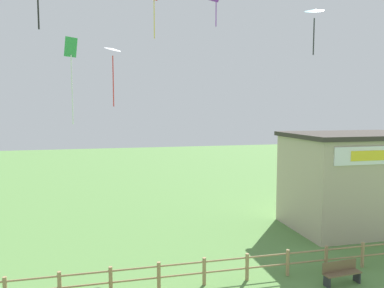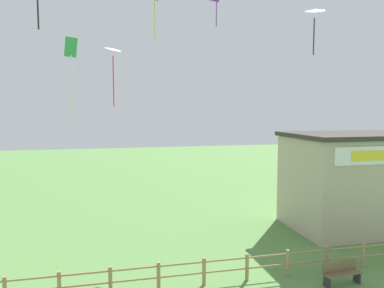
{
  "view_description": "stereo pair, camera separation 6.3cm",
  "coord_description": "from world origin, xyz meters",
  "px_view_note": "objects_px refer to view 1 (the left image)",
  "views": [
    {
      "loc": [
        -3.67,
        -5.74,
        6.71
      ],
      "look_at": [
        0.0,
        9.53,
        5.25
      ],
      "focal_mm": 35.0,
      "sensor_mm": 36.0,
      "label": 1
    },
    {
      "loc": [
        -3.61,
        -5.76,
        6.71
      ],
      "look_at": [
        0.0,
        9.53,
        5.25
      ],
      "focal_mm": 35.0,
      "sensor_mm": 36.0,
      "label": 2
    }
  ],
  "objects_px": {
    "park_bench_by_building": "(341,272)",
    "kite_white_delta": "(113,54)",
    "seaside_building": "(354,180)",
    "kite_cyan_delta": "(314,13)",
    "kite_green_diamond": "(71,66)"
  },
  "relations": [
    {
      "from": "park_bench_by_building",
      "to": "kite_green_diamond",
      "type": "relative_size",
      "value": 0.45
    },
    {
      "from": "park_bench_by_building",
      "to": "kite_green_diamond",
      "type": "distance_m",
      "value": 13.35
    },
    {
      "from": "seaside_building",
      "to": "park_bench_by_building",
      "type": "xyz_separation_m",
      "value": [
        -4.97,
        -6.01,
        -2.24
      ]
    },
    {
      "from": "park_bench_by_building",
      "to": "kite_white_delta",
      "type": "bearing_deg",
      "value": 146.71
    },
    {
      "from": "park_bench_by_building",
      "to": "kite_white_delta",
      "type": "relative_size",
      "value": 0.57
    },
    {
      "from": "park_bench_by_building",
      "to": "kite_green_diamond",
      "type": "bearing_deg",
      "value": 158.66
    },
    {
      "from": "park_bench_by_building",
      "to": "kite_cyan_delta",
      "type": "relative_size",
      "value": 0.85
    },
    {
      "from": "park_bench_by_building",
      "to": "seaside_building",
      "type": "bearing_deg",
      "value": 50.43
    },
    {
      "from": "seaside_building",
      "to": "park_bench_by_building",
      "type": "relative_size",
      "value": 4.7
    },
    {
      "from": "seaside_building",
      "to": "kite_cyan_delta",
      "type": "relative_size",
      "value": 3.98
    },
    {
      "from": "kite_cyan_delta",
      "to": "kite_green_diamond",
      "type": "relative_size",
      "value": 0.53
    },
    {
      "from": "kite_white_delta",
      "to": "kite_green_diamond",
      "type": "bearing_deg",
      "value": -137.64
    },
    {
      "from": "seaside_building",
      "to": "kite_white_delta",
      "type": "height_order",
      "value": "kite_white_delta"
    },
    {
      "from": "kite_white_delta",
      "to": "kite_cyan_delta",
      "type": "bearing_deg",
      "value": -29.28
    },
    {
      "from": "kite_green_diamond",
      "to": "kite_white_delta",
      "type": "bearing_deg",
      "value": 42.36
    }
  ]
}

